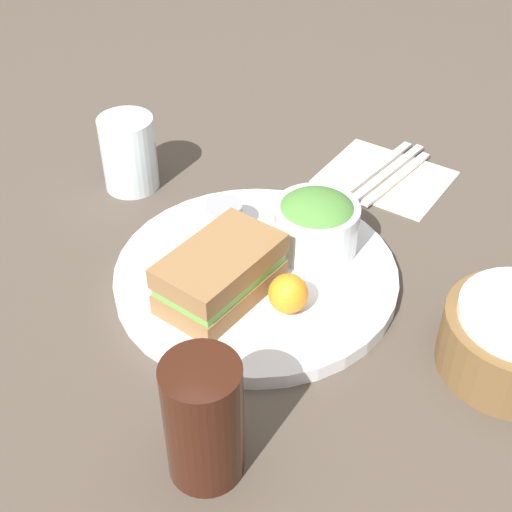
# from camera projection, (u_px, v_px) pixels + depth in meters

# --- Properties ---
(ground_plane) EXTENTS (4.00, 4.00, 0.00)m
(ground_plane) POSITION_uv_depth(u_px,v_px,m) (256.00, 281.00, 0.85)
(ground_plane) COLOR #4C4238
(plate) EXTENTS (0.34, 0.34, 0.02)m
(plate) POSITION_uv_depth(u_px,v_px,m) (256.00, 275.00, 0.85)
(plate) COLOR silver
(plate) RESTS_ON ground_plane
(sandwich) EXTENTS (0.15, 0.09, 0.06)m
(sandwich) POSITION_uv_depth(u_px,v_px,m) (221.00, 274.00, 0.79)
(sandwich) COLOR olive
(sandwich) RESTS_ON plate
(salad_bowl) EXTENTS (0.10, 0.10, 0.07)m
(salad_bowl) POSITION_uv_depth(u_px,v_px,m) (316.00, 222.00, 0.85)
(salad_bowl) COLOR white
(salad_bowl) RESTS_ON plate
(dressing_cup) EXTENTS (0.05, 0.05, 0.04)m
(dressing_cup) POSITION_uv_depth(u_px,v_px,m) (224.00, 217.00, 0.89)
(dressing_cup) COLOR #99999E
(dressing_cup) RESTS_ON plate
(orange_wedge) EXTENTS (0.04, 0.04, 0.04)m
(orange_wedge) POSITION_uv_depth(u_px,v_px,m) (288.00, 294.00, 0.78)
(orange_wedge) COLOR orange
(orange_wedge) RESTS_ON plate
(drink_glass) EXTENTS (0.07, 0.07, 0.13)m
(drink_glass) POSITION_uv_depth(u_px,v_px,m) (204.00, 420.00, 0.62)
(drink_glass) COLOR #38190F
(drink_glass) RESTS_ON ground_plane
(napkin) EXTENTS (0.14, 0.17, 0.00)m
(napkin) POSITION_uv_depth(u_px,v_px,m) (385.00, 177.00, 1.03)
(napkin) COLOR beige
(napkin) RESTS_ON ground_plane
(fork) EXTENTS (0.19, 0.03, 0.01)m
(fork) POSITION_uv_depth(u_px,v_px,m) (375.00, 170.00, 1.03)
(fork) COLOR silver
(fork) RESTS_ON napkin
(knife) EXTENTS (0.20, 0.03, 0.01)m
(knife) POSITION_uv_depth(u_px,v_px,m) (386.00, 174.00, 1.02)
(knife) COLOR silver
(knife) RESTS_ON napkin
(spoon) EXTENTS (0.17, 0.03, 0.01)m
(spoon) POSITION_uv_depth(u_px,v_px,m) (396.00, 178.00, 1.01)
(spoon) COLOR silver
(spoon) RESTS_ON napkin
(water_glass) EXTENTS (0.08, 0.08, 0.11)m
(water_glass) POSITION_uv_depth(u_px,v_px,m) (129.00, 153.00, 0.98)
(water_glass) COLOR silver
(water_glass) RESTS_ON ground_plane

